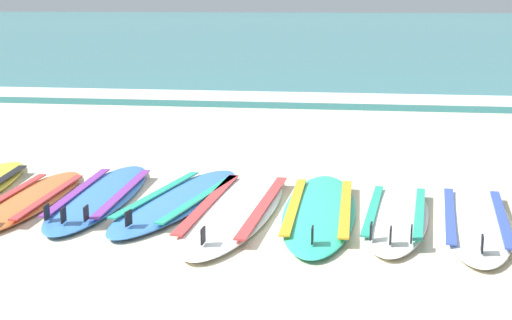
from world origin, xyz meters
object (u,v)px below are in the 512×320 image
object	(u,v)px
surfboard_3	(101,196)
surfboard_6	(320,210)
surfboard_4	(179,200)
surfboard_5	(236,208)
surfboard_7	(396,215)
surfboard_2	(29,199)
surfboard_8	(475,220)

from	to	relation	value
surfboard_3	surfboard_6	xyz separation A→B (m)	(1.85, -0.17, -0.00)
surfboard_4	surfboard_5	distance (m)	0.53
surfboard_7	surfboard_6	bearing A→B (deg)	174.63
surfboard_6	surfboard_7	world-z (taller)	same
surfboard_3	surfboard_5	distance (m)	1.21
surfboard_5	surfboard_6	distance (m)	0.66
surfboard_2	surfboard_3	bearing A→B (deg)	19.79
surfboard_2	surfboard_4	size ratio (longest dim) A/B	0.87
surfboard_2	surfboard_8	bearing A→B (deg)	-1.21
surfboard_3	surfboard_8	world-z (taller)	same
surfboard_3	surfboard_4	size ratio (longest dim) A/B	0.99
surfboard_2	surfboard_3	xyz separation A→B (m)	(0.54, 0.20, 0.00)
surfboard_3	surfboard_7	world-z (taller)	same
surfboard_4	surfboard_7	world-z (taller)	same
surfboard_8	surfboard_7	bearing A→B (deg)	175.71
surfboard_6	surfboard_7	size ratio (longest dim) A/B	1.13
surfboard_2	surfboard_5	world-z (taller)	same
surfboard_4	surfboard_7	distance (m)	1.77
surfboard_4	surfboard_6	size ratio (longest dim) A/B	0.99
surfboard_8	surfboard_4	bearing A→B (deg)	174.02
surfboard_5	surfboard_8	xyz separation A→B (m)	(1.83, -0.08, 0.00)
surfboard_6	surfboard_8	world-z (taller)	same
surfboard_4	surfboard_8	size ratio (longest dim) A/B	1.05
surfboard_7	surfboard_8	distance (m)	0.59
surfboard_2	surfboard_6	bearing A→B (deg)	0.57
surfboard_2	surfboard_5	xyz separation A→B (m)	(1.73, 0.00, -0.00)
surfboard_3	surfboard_6	bearing A→B (deg)	-5.28
surfboard_8	surfboard_5	bearing A→B (deg)	177.61
surfboard_8	surfboard_3	bearing A→B (deg)	174.89
surfboard_4	surfboard_7	bearing A→B (deg)	-6.54
surfboard_3	surfboard_5	bearing A→B (deg)	-9.24
surfboard_2	surfboard_6	distance (m)	2.39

